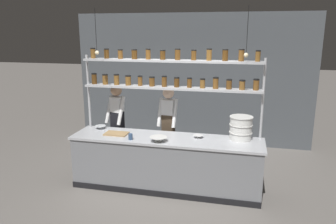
{
  "coord_description": "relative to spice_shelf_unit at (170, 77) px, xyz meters",
  "views": [
    {
      "loc": [
        1.24,
        -5.16,
        2.69
      ],
      "look_at": [
        -0.01,
        0.2,
        1.32
      ],
      "focal_mm": 35.0,
      "sensor_mm": 36.0,
      "label": 1
    }
  ],
  "objects": [
    {
      "name": "container_stack",
      "position": [
        1.24,
        -0.13,
        -0.8
      ],
      "size": [
        0.39,
        0.39,
        0.4
      ],
      "color": "white",
      "rests_on": "prep_counter"
    },
    {
      "name": "chef_left",
      "position": [
        -1.12,
        0.26,
        -0.94
      ],
      "size": [
        0.41,
        0.35,
        1.7
      ],
      "rotation": [
        0.0,
        0.0,
        -0.29
      ],
      "color": "black",
      "rests_on": "ground_plane"
    },
    {
      "name": "prep_bowl_center_front",
      "position": [
        -0.07,
        -0.55,
        -0.96
      ],
      "size": [
        0.29,
        0.29,
        0.08
      ],
      "color": "silver",
      "rests_on": "prep_counter"
    },
    {
      "name": "pendant_light_row",
      "position": [
        0.03,
        -0.33,
        0.45
      ],
      "size": [
        2.52,
        0.07,
        0.76
      ],
      "color": "black"
    },
    {
      "name": "cutting_board",
      "position": [
        -0.89,
        -0.34,
        -0.99
      ],
      "size": [
        0.4,
        0.26,
        0.02
      ],
      "color": "#A88456",
      "rests_on": "prep_counter"
    },
    {
      "name": "spice_shelf_unit",
      "position": [
        0.0,
        0.0,
        0.0
      ],
      "size": [
        3.16,
        0.28,
        2.41
      ],
      "color": "#B7BABF",
      "rests_on": "ground_plane"
    },
    {
      "name": "prep_bowl_center_back",
      "position": [
        -1.31,
        -0.09,
        -0.98
      ],
      "size": [
        0.2,
        0.2,
        0.06
      ],
      "color": "silver",
      "rests_on": "prep_counter"
    },
    {
      "name": "chef_center",
      "position": [
        -0.11,
        0.33,
        -0.95
      ],
      "size": [
        0.38,
        0.31,
        1.68
      ],
      "rotation": [
        0.0,
        0.0,
        -0.09
      ],
      "color": "black",
      "rests_on": "ground_plane"
    },
    {
      "name": "prep_counter",
      "position": [
        0.0,
        -0.33,
        -1.46
      ],
      "size": [
        3.28,
        0.76,
        0.92
      ],
      "color": "gray",
      "rests_on": "ground_plane"
    },
    {
      "name": "serving_cup_front",
      "position": [
        -0.55,
        -0.56,
        -0.95
      ],
      "size": [
        0.07,
        0.07,
        0.1
      ],
      "color": "#334C70",
      "rests_on": "prep_counter"
    },
    {
      "name": "prep_bowl_near_left",
      "position": [
        0.54,
        -0.21,
        -0.98
      ],
      "size": [
        0.17,
        0.17,
        0.05
      ],
      "color": "white",
      "rests_on": "prep_counter"
    },
    {
      "name": "ground_plane",
      "position": [
        0.0,
        -0.33,
        -1.92
      ],
      "size": [
        40.0,
        40.0,
        0.0
      ],
      "primitive_type": "plane",
      "color": "slate"
    },
    {
      "name": "back_wall",
      "position": [
        0.0,
        2.26,
        -0.37
      ],
      "size": [
        5.68,
        0.12,
        3.1
      ],
      "primitive_type": "cube",
      "color": "#4C5156",
      "rests_on": "ground_plane"
    }
  ]
}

